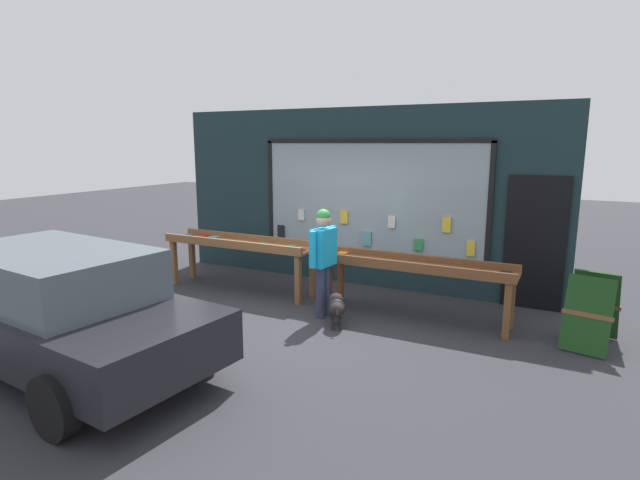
{
  "coord_description": "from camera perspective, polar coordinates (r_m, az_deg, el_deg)",
  "views": [
    {
      "loc": [
        3.6,
        -6.0,
        2.58
      ],
      "look_at": [
        0.1,
        0.79,
        1.09
      ],
      "focal_mm": 28.0,
      "sensor_mm": 36.0,
      "label": 1
    }
  ],
  "objects": [
    {
      "name": "sandwich_board_sign",
      "position": [
        7.34,
        28.63,
        -6.99
      ],
      "size": [
        0.7,
        0.93,
        0.94
      ],
      "rotation": [
        0.0,
        0.0,
        -0.2
      ],
      "color": "#193F19",
      "rests_on": "ground_plane"
    },
    {
      "name": "shopfront_facade",
      "position": [
        9.16,
        4.41,
        4.81
      ],
      "size": [
        7.33,
        0.29,
        3.21
      ],
      "color": "#192D33",
      "rests_on": "ground_plane"
    },
    {
      "name": "ground_plane",
      "position": [
        7.46,
        -3.52,
        -9.25
      ],
      "size": [
        40.0,
        40.0,
        0.0
      ],
      "primitive_type": "plane",
      "color": "#2D2D33"
    },
    {
      "name": "display_table_left",
      "position": [
        8.89,
        -9.18,
        -0.81
      ],
      "size": [
        2.85,
        0.66,
        0.96
      ],
      "color": "brown",
      "rests_on": "ground_plane"
    },
    {
      "name": "small_dog",
      "position": [
        7.17,
        1.89,
        -7.62
      ],
      "size": [
        0.39,
        0.53,
        0.44
      ],
      "rotation": [
        0.0,
        0.0,
        2.05
      ],
      "color": "black",
      "rests_on": "ground_plane"
    },
    {
      "name": "display_table_right",
      "position": [
        7.5,
        10.91,
        -3.39
      ],
      "size": [
        2.85,
        0.61,
        0.91
      ],
      "color": "brown",
      "rests_on": "ground_plane"
    },
    {
      "name": "person_browsing",
      "position": [
        7.39,
        0.38,
        -1.7
      ],
      "size": [
        0.26,
        0.65,
        1.64
      ],
      "rotation": [
        0.0,
        0.0,
        1.49
      ],
      "color": "#2D334C",
      "rests_on": "ground_plane"
    },
    {
      "name": "parked_car",
      "position": [
        6.55,
        -28.14,
        -6.63
      ],
      "size": [
        4.4,
        2.18,
        1.41
      ],
      "rotation": [
        0.0,
        0.0,
        -0.1
      ],
      "color": "black",
      "rests_on": "ground_plane"
    }
  ]
}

